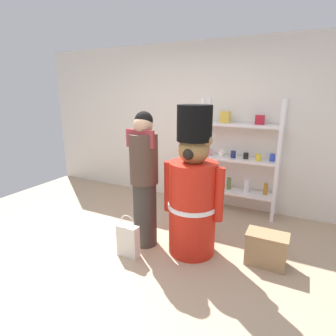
{
  "coord_description": "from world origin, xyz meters",
  "views": [
    {
      "loc": [
        1.54,
        -2.13,
        1.83
      ],
      "look_at": [
        0.19,
        0.53,
        1.0
      ],
      "focal_mm": 29.4,
      "sensor_mm": 36.0,
      "label": 1
    }
  ],
  "objects": [
    {
      "name": "ground_plane",
      "position": [
        0.0,
        0.0,
        0.0
      ],
      "size": [
        6.4,
        6.4,
        0.0
      ],
      "primitive_type": "plane",
      "color": "tan"
    },
    {
      "name": "person_shopper",
      "position": [
        -0.1,
        0.48,
        0.85
      ],
      "size": [
        0.35,
        0.33,
        1.63
      ],
      "color": "#38332D",
      "rests_on": "ground_plane"
    },
    {
      "name": "teddy_bear_guard",
      "position": [
        0.47,
        0.58,
        0.74
      ],
      "size": [
        0.72,
        0.56,
        1.7
      ],
      "color": "red",
      "rests_on": "ground_plane"
    },
    {
      "name": "merchandise_shelf",
      "position": [
        0.66,
        1.98,
        0.87
      ],
      "size": [
        1.17,
        0.35,
        1.74
      ],
      "color": "white",
      "rests_on": "ground_plane"
    },
    {
      "name": "display_crate",
      "position": [
        1.3,
        0.71,
        0.18
      ],
      "size": [
        0.44,
        0.26,
        0.36
      ],
      "color": "#9E7A51",
      "rests_on": "ground_plane"
    },
    {
      "name": "back_wall",
      "position": [
        0.0,
        2.2,
        1.3
      ],
      "size": [
        6.4,
        0.12,
        2.6
      ],
      "primitive_type": "cube",
      "color": "silver",
      "rests_on": "ground_plane"
    },
    {
      "name": "shopping_bag",
      "position": [
        -0.13,
        0.16,
        0.2
      ],
      "size": [
        0.25,
        0.11,
        0.51
      ],
      "color": "silver",
      "rests_on": "ground_plane"
    }
  ]
}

